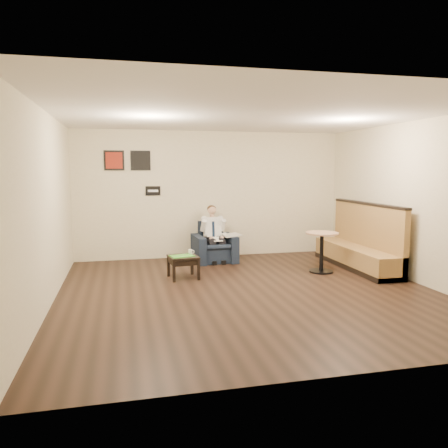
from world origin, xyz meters
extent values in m
plane|color=black|center=(0.00, 0.00, 0.00)|extent=(6.00, 6.00, 0.00)
cube|color=#EFE6C3|center=(0.00, 3.00, 1.40)|extent=(6.00, 0.02, 2.80)
cube|color=#EFE6C3|center=(0.00, -3.00, 1.40)|extent=(6.00, 0.02, 2.80)
cube|color=#EFE6C3|center=(-3.00, 0.00, 1.40)|extent=(0.02, 6.00, 2.80)
cube|color=#EFE6C3|center=(3.00, 0.00, 1.40)|extent=(0.02, 6.00, 2.80)
cube|color=white|center=(0.00, 0.00, 2.80)|extent=(6.00, 6.00, 0.02)
cube|color=black|center=(-1.30, 2.98, 1.50)|extent=(0.32, 0.02, 0.20)
cube|color=maroon|center=(-2.10, 2.98, 2.15)|extent=(0.42, 0.03, 0.42)
cube|color=black|center=(-1.55, 2.98, 2.15)|extent=(0.42, 0.03, 0.42)
cube|color=black|center=(-0.06, 2.42, 0.42)|extent=(0.90, 0.90, 0.83)
cube|color=white|center=(-0.05, 2.23, 0.51)|extent=(0.22, 0.29, 0.01)
cube|color=silver|center=(0.29, 2.35, 0.57)|extent=(0.41, 0.49, 0.01)
cube|color=black|center=(-0.91, 1.10, 0.21)|extent=(0.56, 0.56, 0.41)
cube|color=green|center=(-0.94, 1.08, 0.42)|extent=(0.47, 0.39, 0.01)
cylinder|color=white|center=(-0.76, 1.23, 0.46)|extent=(0.08, 0.08, 0.09)
cube|color=black|center=(-0.88, 1.25, 0.42)|extent=(0.13, 0.07, 0.01)
cube|color=olive|center=(2.59, 1.18, 0.64)|extent=(0.60, 2.51, 1.28)
cylinder|color=tan|center=(1.74, 0.98, 0.39)|extent=(0.80, 0.80, 0.77)
camera|label=1|loc=(-1.95, -6.60, 1.96)|focal=35.00mm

